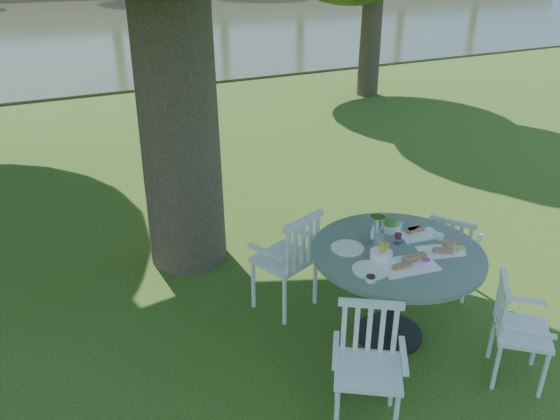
# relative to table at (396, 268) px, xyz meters

# --- Properties ---
(ground) EXTENTS (140.00, 140.00, 0.00)m
(ground) POSITION_rel_table_xyz_m (-0.51, 0.87, -0.68)
(ground) COLOR #1F3B0C
(ground) RESTS_ON ground
(table) EXTENTS (1.37, 1.37, 0.84)m
(table) POSITION_rel_table_xyz_m (0.00, 0.00, 0.00)
(table) COLOR black
(table) RESTS_ON ground
(chair_ne) EXTENTS (0.56, 0.57, 0.83)m
(chair_ne) POSITION_rel_table_xyz_m (0.88, 0.28, -0.19)
(chair_ne) COLOR silver
(chair_ne) RESTS_ON ground
(chair_nw) EXTENTS (0.62, 0.60, 0.97)m
(chair_nw) POSITION_rel_table_xyz_m (-0.56, 0.71, -0.11)
(chair_nw) COLOR silver
(chair_nw) RESTS_ON ground
(chair_sw) EXTENTS (0.60, 0.59, 0.88)m
(chair_sw) POSITION_rel_table_xyz_m (-0.68, -0.61, -0.16)
(chair_sw) COLOR silver
(chair_sw) RESTS_ON ground
(chair_se) EXTENTS (0.57, 0.57, 0.83)m
(chair_se) POSITION_rel_table_xyz_m (0.49, -0.78, -0.19)
(chair_se) COLOR silver
(chair_se) RESTS_ON ground
(tableware) EXTENTS (1.00, 0.80, 0.24)m
(tableware) POSITION_rel_table_xyz_m (-0.04, 0.05, 0.21)
(tableware) COLOR white
(tableware) RESTS_ON table
(river) EXTENTS (100.00, 28.00, 0.12)m
(river) POSITION_rel_table_xyz_m (-0.51, 23.87, -0.68)
(river) COLOR #353A22
(river) RESTS_ON ground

